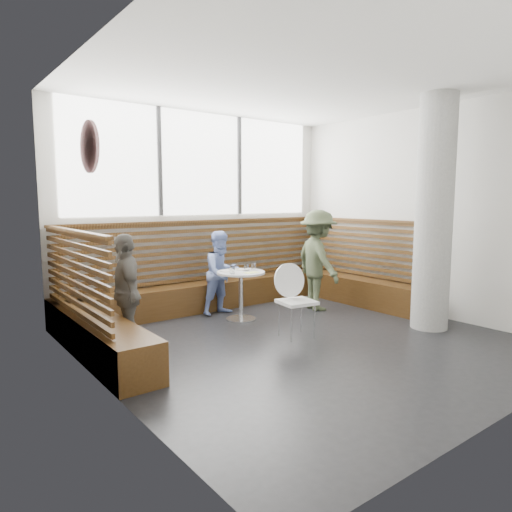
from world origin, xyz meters
TOP-DOWN VIEW (x-y plane):
  - room at (0.00, 0.00)m, footprint 5.00×5.00m
  - booth at (0.00, 1.77)m, footprint 5.00×2.50m
  - concrete_column at (1.85, -0.60)m, footprint 0.50×0.50m
  - wall_art at (-2.46, 0.40)m, footprint 0.03×0.50m
  - cafe_table at (-0.02, 1.35)m, footprint 0.71×0.71m
  - cafe_chair at (0.06, 0.28)m, footprint 0.46×0.45m
  - adult_man at (1.37, 1.13)m, footprint 0.86×1.18m
  - child_back at (-0.05, 1.82)m, footprint 0.68×0.55m
  - child_left at (-1.91, 1.02)m, footprint 0.51×0.88m
  - plate_near at (-0.19, 1.48)m, footprint 0.21×0.21m
  - plate_far at (0.10, 1.45)m, footprint 0.20×0.20m
  - glass_left at (-0.24, 1.25)m, footprint 0.07×0.07m
  - glass_mid at (0.08, 1.34)m, footprint 0.07×0.07m
  - glass_right at (0.22, 1.37)m, footprint 0.07×0.07m
  - menu_card at (0.04, 1.17)m, footprint 0.21×0.15m

SIDE VIEW (x-z plane):
  - booth at x=0.00m, z-range -0.31..1.13m
  - cafe_table at x=-0.02m, z-range 0.16..0.89m
  - cafe_chair at x=0.06m, z-range 0.08..1.04m
  - child_back at x=-0.05m, z-range 0.00..1.31m
  - child_left at x=-1.91m, z-range 0.00..1.41m
  - menu_card at x=0.04m, z-range 0.73..0.74m
  - plate_far at x=0.10m, z-range 0.73..0.75m
  - plate_near at x=-0.19m, z-range 0.73..0.75m
  - glass_mid at x=0.08m, z-range 0.73..0.84m
  - glass_right at x=0.22m, z-range 0.73..0.84m
  - glass_left at x=-0.24m, z-range 0.73..0.85m
  - adult_man at x=1.37m, z-range 0.00..1.63m
  - concrete_column at x=1.85m, z-range 0.00..3.20m
  - room at x=0.00m, z-range 0.00..3.20m
  - wall_art at x=-2.46m, z-range 2.05..2.55m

